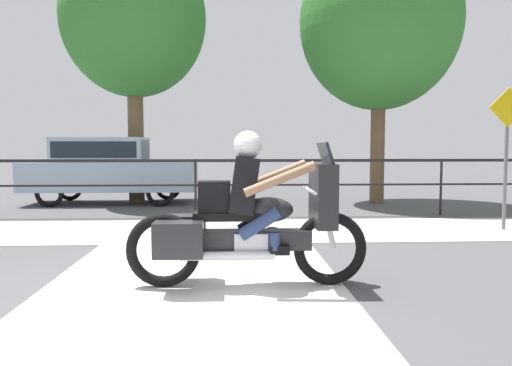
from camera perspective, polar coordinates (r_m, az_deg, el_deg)
ground_plane at (r=5.29m, az=-10.85°, el=-11.61°), size 120.00×120.00×0.00m
sidewalk_band at (r=8.59m, az=-7.70°, el=-5.42°), size 44.00×2.40×0.01m
crosswalk_band at (r=5.06m, az=-7.15°, el=-12.25°), size 3.08×6.00×0.01m
fence_railing at (r=10.19m, az=-6.94°, el=1.32°), size 36.00×0.05×1.18m
motorcycle at (r=5.11m, az=-0.85°, el=-4.07°), size 2.47×0.76×1.59m
parked_car at (r=13.06m, az=-16.53°, el=1.84°), size 4.19×1.61×1.66m
street_sign at (r=9.52m, az=26.74°, el=4.19°), size 0.67×0.06×2.43m
tree_behind_sign at (r=13.29m, az=13.95°, el=17.41°), size 3.95×3.95×6.69m
tree_behind_car at (r=13.50m, az=-13.79°, el=17.78°), size 3.60×3.60×6.64m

